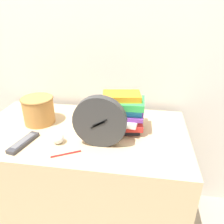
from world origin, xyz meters
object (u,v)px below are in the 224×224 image
object	(u,v)px
tv_remote	(24,142)
crumpled_paper_ball	(58,138)
pen	(66,154)
book_stack	(122,112)
basket	(38,109)
desk_clock	(100,122)

from	to	relation	value
tv_remote	crumpled_paper_ball	bearing A→B (deg)	12.48
tv_remote	pen	size ratio (longest dim) A/B	1.52
crumpled_paper_ball	tv_remote	bearing A→B (deg)	-167.52
tv_remote	book_stack	bearing A→B (deg)	26.01
basket	pen	distance (m)	0.39
basket	tv_remote	xyz separation A→B (m)	(0.02, -0.23, -0.07)
desk_clock	pen	xyz separation A→B (m)	(-0.14, -0.10, -0.13)
pen	crumpled_paper_ball	bearing A→B (deg)	128.83
crumpled_paper_ball	desk_clock	bearing A→B (deg)	4.06
desk_clock	book_stack	xyz separation A→B (m)	(0.09, 0.18, -0.03)
desk_clock	crumpled_paper_ball	bearing A→B (deg)	-175.94
tv_remote	crumpled_paper_ball	distance (m)	0.17
desk_clock	crumpled_paper_ball	size ratio (longest dim) A/B	4.36
book_stack	tv_remote	bearing A→B (deg)	-153.99
basket	book_stack	bearing A→B (deg)	-0.51
tv_remote	pen	xyz separation A→B (m)	(0.24, -0.05, -0.01)
tv_remote	crumpled_paper_ball	size ratio (longest dim) A/B	3.30
book_stack	pen	world-z (taller)	book_stack
book_stack	basket	distance (m)	0.49
desk_clock	pen	size ratio (longest dim) A/B	2.02
book_stack	crumpled_paper_ball	bearing A→B (deg)	-147.45
crumpled_paper_ball	pen	xyz separation A→B (m)	(0.07, -0.09, -0.03)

